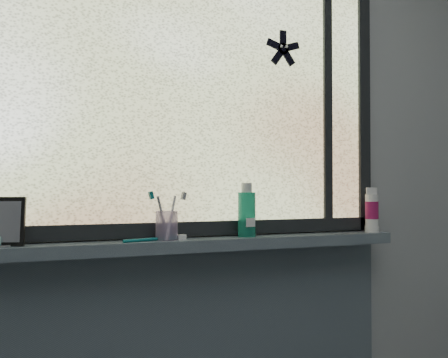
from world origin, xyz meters
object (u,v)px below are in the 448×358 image
vanity_mirror (4,222)px  cream_tube (372,208)px  mouthwash_bottle (247,210)px  toothbrush_cup (167,225)px

vanity_mirror → cream_tube: 1.33m
mouthwash_bottle → cream_tube: mouthwash_bottle is taller
toothbrush_cup → mouthwash_bottle: 0.30m
toothbrush_cup → cream_tube: bearing=-0.7°
vanity_mirror → mouthwash_bottle: mouthwash_bottle is taller
vanity_mirror → mouthwash_bottle: (0.79, -0.01, 0.02)m
mouthwash_bottle → cream_tube: bearing=-1.1°
vanity_mirror → mouthwash_bottle: bearing=15.0°
mouthwash_bottle → cream_tube: (0.54, -0.01, -0.00)m
toothbrush_cup → mouthwash_bottle: bearing=0.1°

